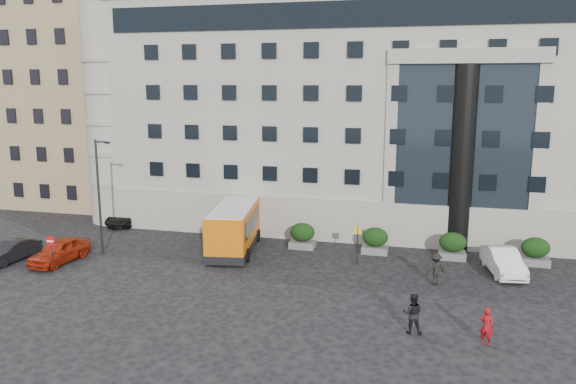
{
  "coord_description": "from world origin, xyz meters",
  "views": [
    {
      "loc": [
        9.68,
        -30.25,
        11.84
      ],
      "look_at": [
        1.28,
        3.23,
        5.0
      ],
      "focal_mm": 35.0,
      "sensor_mm": 36.0,
      "label": 1
    }
  ],
  "objects_px": {
    "pedestrian_c": "(436,269)",
    "hedge_c": "(375,240)",
    "bus_stop_sign": "(357,239)",
    "no_entry_sign": "(51,246)",
    "parked_car_c": "(135,213)",
    "hedge_b": "(302,235)",
    "parked_car_a": "(59,251)",
    "hedge_e": "(535,251)",
    "hedge_a": "(234,231)",
    "street_lamp": "(100,193)",
    "red_truck": "(123,197)",
    "pedestrian_a": "(487,326)",
    "pedestrian_b": "(413,313)",
    "minibus": "(234,227)",
    "parked_car_d": "(129,217)",
    "white_taxi": "(503,261)",
    "hedge_d": "(453,246)",
    "parked_car_b": "(10,251)"
  },
  "relations": [
    {
      "from": "hedge_b",
      "to": "hedge_c",
      "type": "bearing_deg",
      "value": 0.0
    },
    {
      "from": "no_entry_sign",
      "to": "hedge_a",
      "type": "bearing_deg",
      "value": 44.48
    },
    {
      "from": "hedge_b",
      "to": "parked_car_a",
      "type": "xyz_separation_m",
      "value": [
        -14.91,
        -7.13,
        -0.14
      ]
    },
    {
      "from": "street_lamp",
      "to": "pedestrian_c",
      "type": "xyz_separation_m",
      "value": [
        22.38,
        -0.55,
        -3.4
      ]
    },
    {
      "from": "pedestrian_b",
      "to": "hedge_c",
      "type": "bearing_deg",
      "value": -77.86
    },
    {
      "from": "red_truck",
      "to": "no_entry_sign",
      "type": "bearing_deg",
      "value": -82.98
    },
    {
      "from": "hedge_b",
      "to": "parked_car_d",
      "type": "xyz_separation_m",
      "value": [
        -15.66,
        3.15,
        -0.28
      ]
    },
    {
      "from": "white_taxi",
      "to": "pedestrian_a",
      "type": "xyz_separation_m",
      "value": [
        -1.92,
        -10.48,
        0.11
      ]
    },
    {
      "from": "minibus",
      "to": "pedestrian_a",
      "type": "distance_m",
      "value": 19.41
    },
    {
      "from": "bus_stop_sign",
      "to": "pedestrian_c",
      "type": "height_order",
      "value": "bus_stop_sign"
    },
    {
      "from": "hedge_c",
      "to": "no_entry_sign",
      "type": "relative_size",
      "value": 0.79
    },
    {
      "from": "hedge_c",
      "to": "pedestrian_a",
      "type": "xyz_separation_m",
      "value": [
        6.24,
        -12.78,
        -0.03
      ]
    },
    {
      "from": "minibus",
      "to": "pedestrian_b",
      "type": "bearing_deg",
      "value": -48.53
    },
    {
      "from": "hedge_b",
      "to": "pedestrian_a",
      "type": "bearing_deg",
      "value": -48.16
    },
    {
      "from": "hedge_c",
      "to": "minibus",
      "type": "distance_m",
      "value": 9.94
    },
    {
      "from": "hedge_b",
      "to": "hedge_c",
      "type": "distance_m",
      "value": 5.2
    },
    {
      "from": "parked_car_c",
      "to": "pedestrian_c",
      "type": "height_order",
      "value": "pedestrian_c"
    },
    {
      "from": "hedge_e",
      "to": "white_taxi",
      "type": "xyz_separation_m",
      "value": [
        -2.23,
        -2.3,
        -0.13
      ]
    },
    {
      "from": "parked_car_b",
      "to": "pedestrian_a",
      "type": "distance_m",
      "value": 30.07
    },
    {
      "from": "white_taxi",
      "to": "pedestrian_c",
      "type": "relative_size",
      "value": 2.49
    },
    {
      "from": "hedge_d",
      "to": "white_taxi",
      "type": "distance_m",
      "value": 3.76
    },
    {
      "from": "parked_car_b",
      "to": "hedge_d",
      "type": "bearing_deg",
      "value": 21.12
    },
    {
      "from": "hedge_e",
      "to": "hedge_c",
      "type": "bearing_deg",
      "value": 180.0
    },
    {
      "from": "bus_stop_sign",
      "to": "minibus",
      "type": "relative_size",
      "value": 0.32
    },
    {
      "from": "pedestrian_a",
      "to": "pedestrian_b",
      "type": "bearing_deg",
      "value": 14.31
    },
    {
      "from": "hedge_e",
      "to": "minibus",
      "type": "xyz_separation_m",
      "value": [
        -20.14,
        -1.81,
        0.83
      ]
    },
    {
      "from": "pedestrian_c",
      "to": "hedge_c",
      "type": "bearing_deg",
      "value": -87.75
    },
    {
      "from": "hedge_c",
      "to": "pedestrian_c",
      "type": "distance_m",
      "value": 6.71
    },
    {
      "from": "hedge_c",
      "to": "hedge_d",
      "type": "height_order",
      "value": "same"
    },
    {
      "from": "street_lamp",
      "to": "pedestrian_c",
      "type": "bearing_deg",
      "value": -1.4
    },
    {
      "from": "hedge_a",
      "to": "pedestrian_c",
      "type": "height_order",
      "value": "pedestrian_c"
    },
    {
      "from": "street_lamp",
      "to": "white_taxi",
      "type": "height_order",
      "value": "street_lamp"
    },
    {
      "from": "hedge_e",
      "to": "street_lamp",
      "type": "bearing_deg",
      "value": -170.52
    },
    {
      "from": "parked_car_c",
      "to": "hedge_c",
      "type": "bearing_deg",
      "value": -16.14
    },
    {
      "from": "minibus",
      "to": "parked_car_d",
      "type": "relative_size",
      "value": 1.71
    },
    {
      "from": "parked_car_d",
      "to": "minibus",
      "type": "bearing_deg",
      "value": -16.69
    },
    {
      "from": "parked_car_b",
      "to": "pedestrian_b",
      "type": "height_order",
      "value": "pedestrian_b"
    },
    {
      "from": "street_lamp",
      "to": "white_taxi",
      "type": "relative_size",
      "value": 1.66
    },
    {
      "from": "no_entry_sign",
      "to": "parked_car_a",
      "type": "height_order",
      "value": "no_entry_sign"
    },
    {
      "from": "parked_car_a",
      "to": "parked_car_b",
      "type": "bearing_deg",
      "value": -163.95
    },
    {
      "from": "minibus",
      "to": "white_taxi",
      "type": "bearing_deg",
      "value": -10.42
    },
    {
      "from": "parked_car_d",
      "to": "pedestrian_b",
      "type": "xyz_separation_m",
      "value": [
        23.8,
        -15.48,
        0.34
      ]
    },
    {
      "from": "hedge_a",
      "to": "white_taxi",
      "type": "relative_size",
      "value": 0.38
    },
    {
      "from": "hedge_e",
      "to": "bus_stop_sign",
      "type": "distance_m",
      "value": 11.67
    },
    {
      "from": "bus_stop_sign",
      "to": "red_truck",
      "type": "relative_size",
      "value": 0.5
    },
    {
      "from": "hedge_e",
      "to": "bus_stop_sign",
      "type": "xyz_separation_m",
      "value": [
        -11.3,
        -2.8,
        0.8
      ]
    },
    {
      "from": "parked_car_d",
      "to": "hedge_d",
      "type": "bearing_deg",
      "value": 0.44
    },
    {
      "from": "bus_stop_sign",
      "to": "no_entry_sign",
      "type": "distance_m",
      "value": 19.46
    },
    {
      "from": "bus_stop_sign",
      "to": "parked_car_c",
      "type": "distance_m",
      "value": 21.21
    },
    {
      "from": "no_entry_sign",
      "to": "red_truck",
      "type": "height_order",
      "value": "red_truck"
    }
  ]
}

